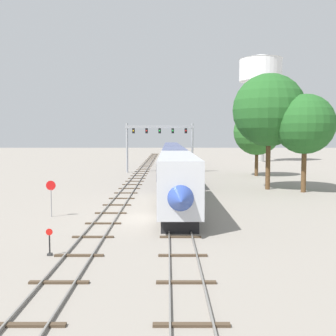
% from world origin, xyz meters
% --- Properties ---
extents(ground_plane, '(400.00, 400.00, 0.00)m').
position_xyz_m(ground_plane, '(0.00, 0.00, 0.00)').
color(ground_plane, gray).
extents(track_main, '(2.60, 200.00, 0.16)m').
position_xyz_m(track_main, '(2.00, 60.00, 0.07)').
color(track_main, slate).
rests_on(track_main, ground).
extents(track_near, '(2.60, 160.00, 0.16)m').
position_xyz_m(track_near, '(-3.50, 40.00, 0.07)').
color(track_near, slate).
rests_on(track_near, ground).
extents(passenger_train, '(3.04, 83.27, 4.80)m').
position_xyz_m(passenger_train, '(2.00, 35.21, 2.60)').
color(passenger_train, silver).
rests_on(passenger_train, ground).
extents(signal_gantry, '(12.10, 0.49, 8.64)m').
position_xyz_m(signal_gantry, '(-0.25, 40.67, 6.32)').
color(signal_gantry, '#999BA0').
rests_on(signal_gantry, ground).
extents(water_tower, '(10.68, 10.68, 26.72)m').
position_xyz_m(water_tower, '(24.26, 71.81, 21.33)').
color(water_tower, beige).
rests_on(water_tower, ground).
extents(switch_stand, '(0.36, 0.24, 1.46)m').
position_xyz_m(switch_stand, '(-5.10, -9.85, 0.52)').
color(switch_stand, black).
rests_on(switch_stand, ground).
extents(stop_sign, '(0.76, 0.08, 2.88)m').
position_xyz_m(stop_sign, '(-8.00, 0.65, 1.87)').
color(stop_sign, gray).
rests_on(stop_sign, ground).
extents(trackside_tree_left, '(8.60, 8.60, 13.78)m').
position_xyz_m(trackside_tree_left, '(13.19, 17.52, 9.45)').
color(trackside_tree_left, brown).
rests_on(trackside_tree_left, ground).
extents(trackside_tree_mid, '(6.77, 6.77, 11.13)m').
position_xyz_m(trackside_tree_mid, '(16.65, 14.97, 7.71)').
color(trackside_tree_mid, brown).
rests_on(trackside_tree_mid, ground).
extents(trackside_tree_right, '(7.48, 7.48, 10.85)m').
position_xyz_m(trackside_tree_right, '(15.47, 34.31, 7.09)').
color(trackside_tree_right, brown).
rests_on(trackside_tree_right, ground).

